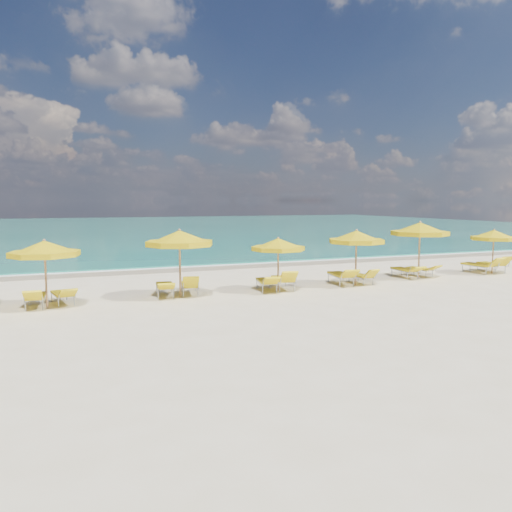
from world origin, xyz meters
name	(u,v)px	position (x,y,z in m)	size (l,w,h in m)	color
ground_plane	(270,289)	(0.00, 0.00, 0.00)	(120.00, 120.00, 0.00)	beige
ocean	(124,228)	(0.00, 48.00, 0.00)	(120.00, 80.00, 0.30)	#147561
wet_sand_band	(216,267)	(0.00, 7.40, 0.00)	(120.00, 2.60, 0.01)	tan
foam_line	(212,265)	(0.00, 8.20, 0.00)	(120.00, 1.20, 0.03)	white
whitecap_near	(89,254)	(-6.00, 17.00, 0.00)	(14.00, 0.36, 0.05)	white
whitecap_far	(247,240)	(8.00, 24.00, 0.00)	(18.00, 0.30, 0.05)	white
umbrella_1	(45,249)	(-8.26, -0.53, 1.97)	(2.63, 2.63, 2.31)	tan
umbrella_2	(180,239)	(-3.71, -0.27, 2.16)	(2.57, 2.57, 2.54)	tan
umbrella_3	(278,245)	(0.17, -0.43, 1.83)	(2.63, 2.63, 2.15)	tan
umbrella_4	(356,237)	(3.76, -0.42, 2.02)	(2.40, 2.40, 2.37)	tan
umbrella_5	(420,229)	(7.57, 0.22, 2.24)	(2.80, 2.80, 2.63)	tan
umbrella_6	(494,235)	(11.88, 0.05, 1.87)	(2.60, 2.60, 2.19)	tan
lounger_1_left	(36,301)	(-8.62, -0.20, 0.22)	(0.67, 1.80, 0.76)	#A5A8AD
lounger_1_right	(63,298)	(-7.76, 0.05, 0.21)	(0.90, 1.82, 0.70)	#A5A8AD
lounger_2_left	(165,290)	(-4.19, 0.17, 0.23)	(0.87, 2.00, 0.70)	#A5A8AD
lounger_2_right	(190,289)	(-3.25, 0.15, 0.22)	(0.90, 1.81, 0.86)	#A5A8AD
lounger_3_left	(267,285)	(-0.23, -0.23, 0.23)	(0.96, 1.99, 0.75)	#A5A8AD
lounger_3_right	(283,283)	(0.52, -0.15, 0.24)	(0.98, 2.02, 0.91)	#A5A8AD
lounger_4_left	(341,279)	(3.30, -0.01, 0.25)	(0.98, 2.13, 0.82)	#A5A8AD
lounger_4_right	(361,279)	(4.24, -0.13, 0.20)	(0.59, 1.62, 0.75)	#A5A8AD
lounger_5_left	(405,273)	(7.06, 0.53, 0.22)	(0.68, 1.91, 0.68)	#A5A8AD
lounger_5_right	(421,272)	(8.12, 0.74, 0.20)	(0.88, 1.78, 0.63)	#A5A8AD
lounger_6_left	(479,268)	(11.34, 0.35, 0.25)	(0.95, 2.08, 0.91)	#A5A8AD
lounger_6_right	(492,267)	(12.39, 0.54, 0.23)	(0.78, 1.88, 0.90)	#A5A8AD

